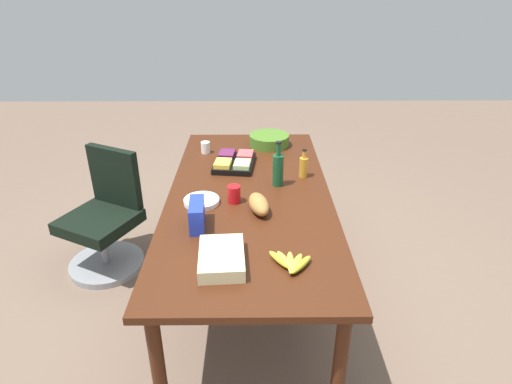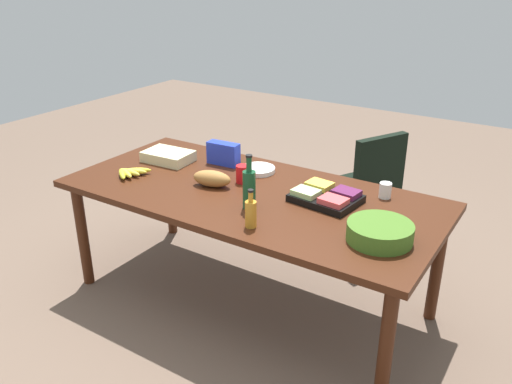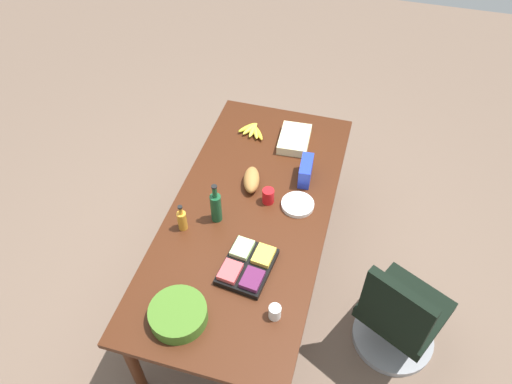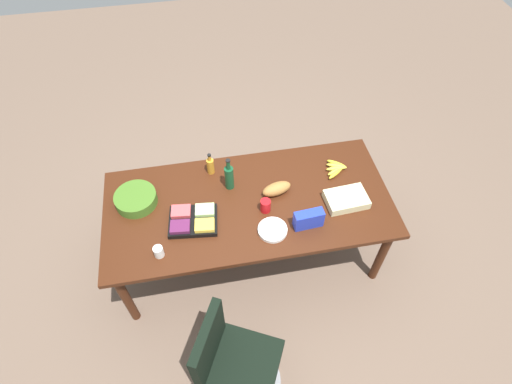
{
  "view_description": "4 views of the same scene",
  "coord_description": "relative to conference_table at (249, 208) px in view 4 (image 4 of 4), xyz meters",
  "views": [
    {
      "loc": [
        -2.48,
        -0.02,
        2.04
      ],
      "look_at": [
        -0.05,
        -0.04,
        0.8
      ],
      "focal_mm": 30.24,
      "sensor_mm": 36.0,
      "label": 1
    },
    {
      "loc": [
        1.58,
        -2.4,
        2.01
      ],
      "look_at": [
        0.06,
        -0.03,
        0.78
      ],
      "focal_mm": 37.11,
      "sensor_mm": 36.0,
      "label": 2
    },
    {
      "loc": [
        2.02,
        0.61,
        3.22
      ],
      "look_at": [
        -0.11,
        0.01,
        0.84
      ],
      "focal_mm": 34.13,
      "sensor_mm": 36.0,
      "label": 3
    },
    {
      "loc": [
        0.3,
        1.94,
        3.32
      ],
      "look_at": [
        -0.06,
        -0.02,
        0.85
      ],
      "focal_mm": 28.79,
      "sensor_mm": 36.0,
      "label": 4
    }
  ],
  "objects": [
    {
      "name": "paper_cup",
      "position": [
        0.7,
        0.35,
        0.11
      ],
      "size": [
        0.08,
        0.08,
        0.09
      ],
      "primitive_type": "cylinder",
      "rotation": [
        0.0,
        0.0,
        -0.16
      ],
      "color": "white",
      "rests_on": "conference_table"
    },
    {
      "name": "fruit_platter",
      "position": [
        0.44,
        0.11,
        0.1
      ],
      "size": [
        0.39,
        0.32,
        0.07
      ],
      "color": "black",
      "rests_on": "conference_table"
    },
    {
      "name": "paper_plate_stack",
      "position": [
        -0.13,
        0.3,
        0.08
      ],
      "size": [
        0.23,
        0.23,
        0.03
      ],
      "primitive_type": "cylinder",
      "rotation": [
        0.0,
        0.0,
        0.02
      ],
      "color": "white",
      "rests_on": "conference_table"
    },
    {
      "name": "dressing_bottle",
      "position": [
        0.25,
        -0.37,
        0.15
      ],
      "size": [
        0.07,
        0.07,
        0.21
      ],
      "color": "orange",
      "rests_on": "conference_table"
    },
    {
      "name": "red_solo_cup",
      "position": [
        -0.12,
        0.09,
        0.12
      ],
      "size": [
        0.09,
        0.09,
        0.11
      ],
      "primitive_type": "cylinder",
      "rotation": [
        0.0,
        0.0,
        0.08
      ],
      "color": "red",
      "rests_on": "conference_table"
    },
    {
      "name": "banana_bunch",
      "position": [
        -0.78,
        -0.2,
        0.09
      ],
      "size": [
        0.2,
        0.23,
        0.04
      ],
      "color": "yellow",
      "rests_on": "conference_table"
    },
    {
      "name": "salad_bowl",
      "position": [
        0.86,
        -0.16,
        0.11
      ],
      "size": [
        0.39,
        0.39,
        0.09
      ],
      "primitive_type": "cylinder",
      "rotation": [
        0.0,
        0.0,
        0.22
      ],
      "color": "#436F22",
      "rests_on": "conference_table"
    },
    {
      "name": "wine_bottle",
      "position": [
        0.12,
        -0.19,
        0.19
      ],
      "size": [
        0.09,
        0.09,
        0.31
      ],
      "color": "#164A2A",
      "rests_on": "conference_table"
    },
    {
      "name": "office_chair",
      "position": [
        0.29,
        1.08,
        -0.34
      ],
      "size": [
        0.64,
        0.64,
        0.9
      ],
      "color": "gray",
      "rests_on": "ground"
    },
    {
      "name": "ground_plane",
      "position": [
        0.0,
        0.0,
        -0.69
      ],
      "size": [
        10.0,
        10.0,
        0.0
      ],
      "primitive_type": "plane",
      "color": "brown"
    },
    {
      "name": "conference_table",
      "position": [
        0.0,
        0.0,
        0.0
      ],
      "size": [
        2.25,
        1.05,
        0.76
      ],
      "color": "#411E0E",
      "rests_on": "ground"
    },
    {
      "name": "bread_loaf",
      "position": [
        -0.24,
        -0.06,
        0.12
      ],
      "size": [
        0.26,
        0.16,
        0.1
      ],
      "primitive_type": "ellipsoid",
      "rotation": [
        0.0,
        0.0,
        0.24
      ],
      "color": "#A97338",
      "rests_on": "conference_table"
    },
    {
      "name": "chip_bag_blue",
      "position": [
        -0.4,
        0.29,
        0.14
      ],
      "size": [
        0.23,
        0.1,
        0.15
      ],
      "primitive_type": "cube",
      "rotation": [
        0.0,
        0.0,
        0.07
      ],
      "color": "#2239C2",
      "rests_on": "conference_table"
    },
    {
      "name": "sheet_cake",
      "position": [
        -0.75,
        0.13,
        0.1
      ],
      "size": [
        0.33,
        0.24,
        0.07
      ],
      "primitive_type": "cube",
      "rotation": [
        0.0,
        0.0,
        0.06
      ],
      "color": "beige",
      "rests_on": "conference_table"
    }
  ]
}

